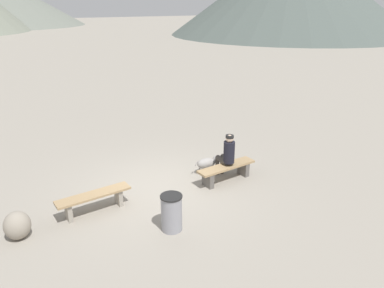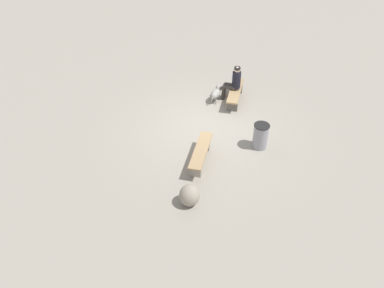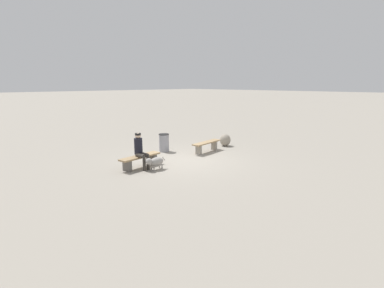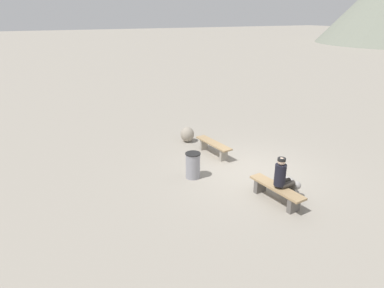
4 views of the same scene
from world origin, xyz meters
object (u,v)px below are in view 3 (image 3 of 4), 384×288
(bench_left, at_px, (207,145))
(dog, at_px, (155,161))
(seated_person, at_px, (140,149))
(boulder, at_px, (225,140))
(bench_right, at_px, (140,159))
(trash_bin, at_px, (164,143))

(bench_left, xyz_separation_m, dog, (3.40, 0.57, -0.03))
(seated_person, height_order, boulder, seated_person)
(boulder, bearing_deg, dog, 9.28)
(seated_person, relative_size, dog, 1.59)
(bench_right, xyz_separation_m, dog, (-0.19, 0.65, 0.01))
(bench_left, relative_size, trash_bin, 2.14)
(seated_person, height_order, dog, seated_person)
(bench_right, relative_size, trash_bin, 2.15)
(bench_left, distance_m, dog, 3.45)
(dog, height_order, trash_bin, trash_bin)
(bench_right, relative_size, seated_person, 1.34)
(bench_right, bearing_deg, seated_person, 50.95)
(trash_bin, bearing_deg, bench_left, 131.36)
(boulder, bearing_deg, trash_bin, -22.43)
(boulder, bearing_deg, bench_left, 8.70)
(bench_left, height_order, boulder, boulder)
(bench_right, bearing_deg, trash_bin, -155.23)
(bench_left, xyz_separation_m, seated_person, (3.66, 0.03, 0.39))
(bench_left, bearing_deg, seated_person, -6.01)
(bench_right, height_order, dog, dog)
(seated_person, bearing_deg, bench_right, -123.84)
(bench_right, height_order, trash_bin, trash_bin)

